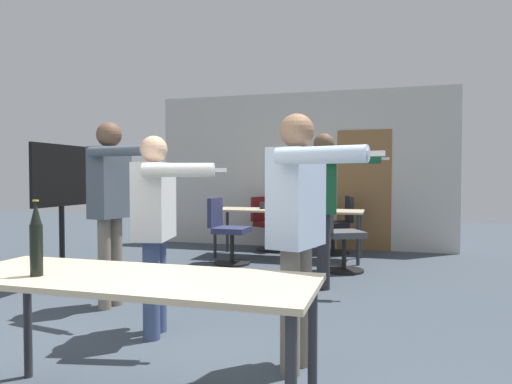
% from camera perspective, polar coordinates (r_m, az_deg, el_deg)
% --- Properties ---
extents(back_wall, '(5.25, 0.12, 2.74)m').
position_cam_1_polar(back_wall, '(8.14, 5.85, 2.65)').
color(back_wall, beige).
rests_on(back_wall, ground_plane).
extents(conference_table_near, '(1.91, 0.68, 0.75)m').
position_cam_1_polar(conference_table_near, '(2.46, -15.50, -11.75)').
color(conference_table_near, '#C6B793').
rests_on(conference_table_near, ground_plane).
extents(conference_table_far, '(2.28, 0.69, 0.75)m').
position_cam_1_polar(conference_table_far, '(7.03, 3.95, -2.72)').
color(conference_table_far, '#C6B793').
rests_on(conference_table_far, ground_plane).
extents(tv_screen, '(0.44, 0.92, 1.62)m').
position_cam_1_polar(tv_screen, '(5.62, -23.16, -1.15)').
color(tv_screen, black).
rests_on(tv_screen, ground_plane).
extents(person_right_polo, '(0.81, 0.62, 1.58)m').
position_cam_1_polar(person_right_polo, '(3.67, -12.38, -2.99)').
color(person_right_polo, '#3D4C75').
rests_on(person_right_polo, ground_plane).
extents(person_far_watching, '(0.72, 0.74, 1.66)m').
position_cam_1_polar(person_far_watching, '(2.95, 5.34, -2.98)').
color(person_far_watching, slate).
rests_on(person_far_watching, ground_plane).
extents(person_near_casual, '(0.88, 0.64, 1.74)m').
position_cam_1_polar(person_near_casual, '(5.20, 8.61, -0.34)').
color(person_near_casual, '#28282D').
rests_on(person_near_casual, ground_plane).
extents(person_center_tall, '(0.77, 0.65, 1.77)m').
position_cam_1_polar(person_center_tall, '(4.56, -17.69, -0.21)').
color(person_center_tall, slate).
rests_on(person_center_tall, ground_plane).
extents(office_chair_near_pushed, '(0.68, 0.65, 0.91)m').
position_cam_1_polar(office_chair_near_pushed, '(7.84, 1.58, -4.21)').
color(office_chair_near_pushed, black).
rests_on(office_chair_near_pushed, ground_plane).
extents(office_chair_mid_tucked, '(0.56, 0.52, 0.95)m').
position_cam_1_polar(office_chair_mid_tucked, '(6.59, -3.65, -5.09)').
color(office_chair_mid_tucked, black).
rests_on(office_chair_mid_tucked, ground_plane).
extents(office_chair_far_right, '(0.67, 0.64, 0.96)m').
position_cam_1_polar(office_chair_far_right, '(6.13, 10.30, -5.58)').
color(office_chair_far_right, black).
rests_on(office_chair_far_right, ground_plane).
extents(office_chair_side_rolled, '(0.62, 0.57, 0.94)m').
position_cam_1_polar(office_chair_side_rolled, '(7.58, 10.19, -4.26)').
color(office_chair_side_rolled, black).
rests_on(office_chair_side_rolled, ground_plane).
extents(beer_bottle, '(0.06, 0.06, 0.39)m').
position_cam_1_polar(beer_bottle, '(2.58, -25.78, -5.44)').
color(beer_bottle, black).
rests_on(beer_bottle, conference_table_near).
extents(drink_cup, '(0.08, 0.08, 0.11)m').
position_cam_1_polar(drink_cup, '(7.13, 0.79, -1.70)').
color(drink_cup, '#232328').
rests_on(drink_cup, conference_table_far).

